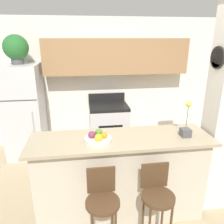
% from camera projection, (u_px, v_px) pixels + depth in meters
% --- Properties ---
extents(ground_plane, '(14.00, 14.00, 0.00)m').
position_uv_depth(ground_plane, '(120.00, 213.00, 2.85)').
color(ground_plane, tan).
extents(wall_back, '(5.60, 0.38, 2.55)m').
position_uv_depth(wall_back, '(108.00, 73.00, 4.39)').
color(wall_back, white).
rests_on(wall_back, ground_plane).
extents(pillar_right, '(0.38, 0.32, 2.55)m').
position_uv_depth(pillar_right, '(223.00, 114.00, 2.65)').
color(pillar_right, white).
rests_on(pillar_right, ground_plane).
extents(counter_bar, '(2.10, 0.62, 1.08)m').
position_uv_depth(counter_bar, '(121.00, 177.00, 2.67)').
color(counter_bar, beige).
rests_on(counter_bar, ground_plane).
extents(refrigerator, '(0.66, 0.74, 1.73)m').
position_uv_depth(refrigerator, '(25.00, 111.00, 4.06)').
color(refrigerator, silver).
rests_on(refrigerator, ground_plane).
extents(stove_range, '(0.75, 0.66, 1.07)m').
position_uv_depth(stove_range, '(109.00, 126.00, 4.44)').
color(stove_range, silver).
rests_on(stove_range, ground_plane).
extents(bar_stool_left, '(0.33, 0.33, 0.97)m').
position_uv_depth(bar_stool_left, '(102.00, 203.00, 2.12)').
color(bar_stool_left, '#4C331E').
rests_on(bar_stool_left, ground_plane).
extents(bar_stool_right, '(0.33, 0.33, 0.97)m').
position_uv_depth(bar_stool_right, '(157.00, 197.00, 2.20)').
color(bar_stool_right, '#4C331E').
rests_on(bar_stool_right, ground_plane).
extents(potted_plant_on_fridge, '(0.42, 0.42, 0.49)m').
position_uv_depth(potted_plant_on_fridge, '(16.00, 48.00, 3.70)').
color(potted_plant_on_fridge, '#4C4C51').
rests_on(potted_plant_on_fridge, refrigerator).
extents(orchid_vase, '(0.11, 0.11, 0.43)m').
position_uv_depth(orchid_vase, '(186.00, 126.00, 2.50)').
color(orchid_vase, '#4C4C51').
rests_on(orchid_vase, counter_bar).
extents(fruit_bowl, '(0.30, 0.30, 0.12)m').
position_uv_depth(fruit_bowl, '(98.00, 138.00, 2.39)').
color(fruit_bowl, silver).
rests_on(fruit_bowl, counter_bar).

